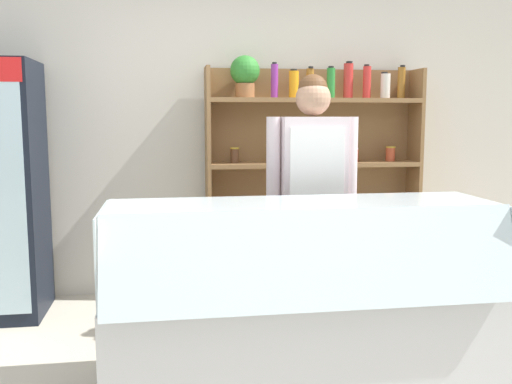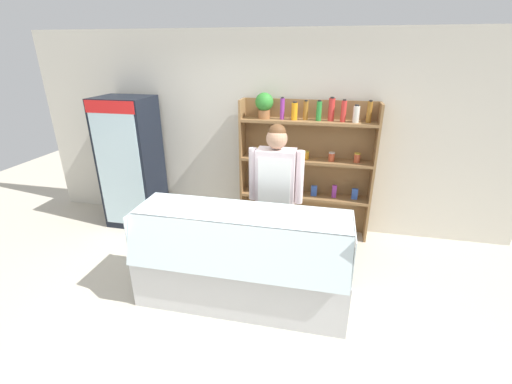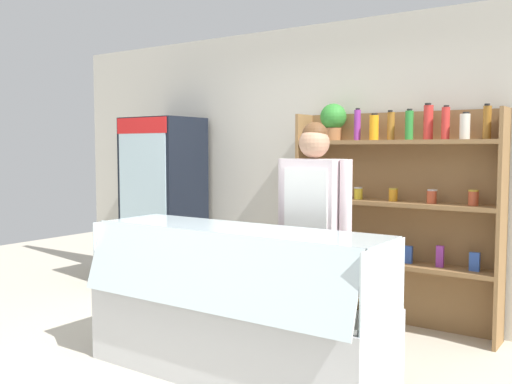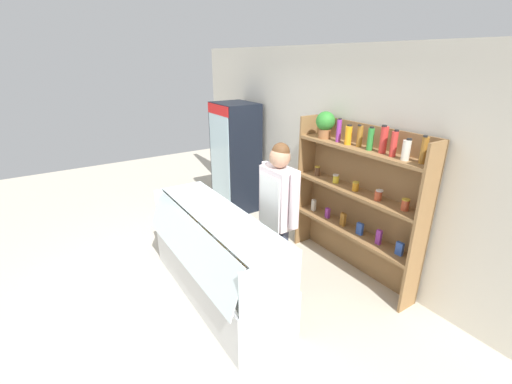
# 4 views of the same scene
# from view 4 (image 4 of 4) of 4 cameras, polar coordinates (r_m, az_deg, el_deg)

# --- Properties ---
(ground_plane) EXTENTS (12.00, 12.00, 0.00)m
(ground_plane) POSITION_cam_4_polar(r_m,az_deg,el_deg) (4.23, -9.01, -15.84)
(ground_plane) COLOR beige
(back_wall) EXTENTS (6.80, 0.10, 2.70)m
(back_wall) POSITION_cam_4_polar(r_m,az_deg,el_deg) (4.66, 12.75, 6.13)
(back_wall) COLOR beige
(back_wall) RESTS_ON ground
(drinks_fridge) EXTENTS (0.74, 0.62, 1.86)m
(drinks_fridge) POSITION_cam_4_polar(r_m,az_deg,el_deg) (5.94, -3.44, 5.70)
(drinks_fridge) COLOR black
(drinks_fridge) RESTS_ON ground
(shelving_unit) EXTENTS (1.77, 0.29, 1.94)m
(shelving_unit) POSITION_cam_4_polar(r_m,az_deg,el_deg) (4.24, 16.26, 0.45)
(shelving_unit) COLOR olive
(shelving_unit) RESTS_ON ground
(deli_display_case) EXTENTS (2.11, 0.74, 1.01)m
(deli_display_case) POSITION_cam_4_polar(r_m,az_deg,el_deg) (3.99, -6.58, -12.76)
(deli_display_case) COLOR silver
(deli_display_case) RESTS_ON ground
(shop_clerk) EXTENTS (0.61, 0.25, 1.73)m
(shop_clerk) POSITION_cam_4_polar(r_m,az_deg,el_deg) (3.77, 3.73, -2.21)
(shop_clerk) COLOR #383D51
(shop_clerk) RESTS_ON ground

